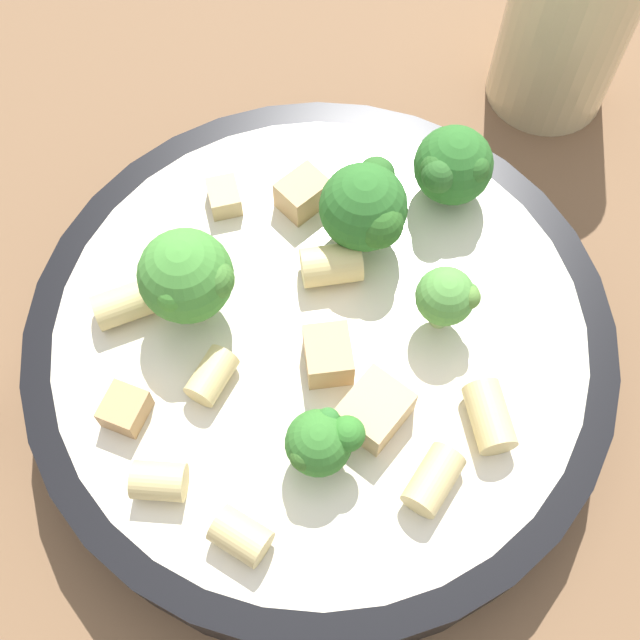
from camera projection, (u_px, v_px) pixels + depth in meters
name	position (u px, v px, depth m)	size (l,w,h in m)	color
ground_plane	(320.00, 368.00, 0.39)	(2.00, 2.00, 0.00)	brown
pasta_bowl	(320.00, 347.00, 0.37)	(0.26, 0.26, 0.04)	black
broccoli_floret_0	(369.00, 209.00, 0.35)	(0.04, 0.04, 0.04)	#84AD60
broccoli_floret_1	(321.00, 442.00, 0.31)	(0.03, 0.03, 0.03)	#9EC175
broccoli_floret_2	(187.00, 278.00, 0.33)	(0.04, 0.04, 0.05)	#93B766
broccoli_floret_3	(452.00, 167.00, 0.36)	(0.04, 0.04, 0.04)	#84AD60
broccoli_floret_4	(448.00, 297.00, 0.33)	(0.03, 0.03, 0.03)	#9EC175
rigatoni_0	(433.00, 480.00, 0.31)	(0.02, 0.02, 0.03)	#E0C67F
rigatoni_1	(241.00, 536.00, 0.30)	(0.02, 0.02, 0.02)	#E0C67F
rigatoni_2	(126.00, 304.00, 0.35)	(0.02, 0.02, 0.03)	#E0C67F
rigatoni_3	(212.00, 376.00, 0.33)	(0.01, 0.01, 0.02)	#E0C67F
rigatoni_4	(490.00, 417.00, 0.32)	(0.02, 0.02, 0.03)	#E0C67F
rigatoni_5	(331.00, 265.00, 0.35)	(0.02, 0.02, 0.03)	#E0C67F
rigatoni_6	(159.00, 481.00, 0.31)	(0.02, 0.02, 0.02)	#E0C67F
chicken_chunk_0	(303.00, 194.00, 0.37)	(0.02, 0.02, 0.02)	tan
chicken_chunk_1	(375.00, 410.00, 0.32)	(0.03, 0.02, 0.02)	tan
chicken_chunk_2	(328.00, 355.00, 0.34)	(0.02, 0.02, 0.02)	tan
chicken_chunk_3	(125.00, 409.00, 0.33)	(0.02, 0.02, 0.01)	tan
chicken_chunk_4	(224.00, 197.00, 0.37)	(0.02, 0.01, 0.01)	tan
drinking_glass	(564.00, 33.00, 0.43)	(0.07, 0.07, 0.10)	beige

